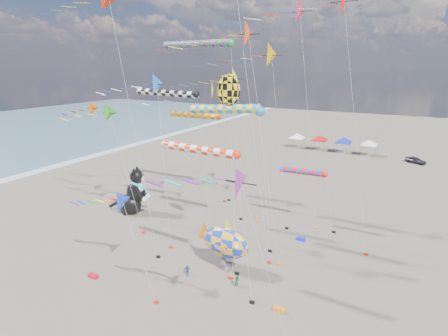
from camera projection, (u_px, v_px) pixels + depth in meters
ground at (124, 322)px, 25.01m from camera, size 260.00×260.00×0.00m
delta_kite_0 at (134, 87)px, 32.33m from camera, size 10.16×2.07×17.12m
delta_kite_1 at (111, 115)px, 36.25m from camera, size 9.97×2.15×14.12m
delta_kite_2 at (232, 181)px, 18.26m from camera, size 10.08×1.87×13.17m
delta_kite_5 at (232, 80)px, 38.20m from camera, size 11.29×2.60×17.67m
delta_kite_6 at (326, 7)px, 30.12m from camera, size 14.73×2.51×24.11m
delta_kite_7 at (105, 206)px, 27.09m from camera, size 9.53×1.95×8.46m
delta_kite_8 at (284, 14)px, 35.28m from camera, size 14.54×2.73×24.34m
delta_kite_9 at (191, 100)px, 45.72m from camera, size 10.94×1.69×14.60m
delta_kite_10 at (230, 38)px, 28.95m from camera, size 12.97×2.24×21.34m
delta_kite_11 at (97, 110)px, 45.05m from camera, size 10.34×1.89×13.41m
delta_kite_12 at (264, 57)px, 35.68m from camera, size 11.67×2.67×20.12m
windsock_0 at (228, 110)px, 32.79m from camera, size 9.01×0.91×14.19m
windsock_1 at (170, 94)px, 36.43m from camera, size 9.05×0.70×15.27m
windsock_2 at (305, 172)px, 38.25m from camera, size 6.62×0.68×6.83m
windsock_3 at (197, 116)px, 46.64m from camera, size 9.14×0.82×11.68m
windsock_4 at (200, 45)px, 38.54m from camera, size 10.30×0.89×20.41m
windsock_5 at (202, 151)px, 25.71m from camera, size 8.05×0.68×12.05m
angelfish_kite at (226, 92)px, 29.02m from camera, size 3.74×3.02×17.05m
cat_inflatable at (131, 190)px, 42.68m from camera, size 4.97×3.63×6.04m
fish_inflatable at (225, 242)px, 30.63m from camera, size 5.92×2.57×5.02m
person_adult at (223, 263)px, 31.08m from camera, size 0.63×0.48×1.56m
child_green at (237, 281)px, 28.84m from camera, size 0.54×0.43×1.06m
child_blue at (187, 270)px, 30.39m from camera, size 0.68×0.45×1.08m
kite_bag_0 at (301, 239)px, 36.69m from camera, size 0.90×0.44×0.30m
kite_bag_1 at (221, 237)px, 37.12m from camera, size 0.90×0.44×0.30m
kite_bag_2 at (93, 276)px, 30.27m from camera, size 0.90×0.44×0.30m
kite_bag_3 at (279, 310)px, 26.07m from camera, size 0.90×0.44×0.30m
tent_row at (332, 137)px, 73.97m from camera, size 19.20×4.20×3.80m
parked_car at (416, 160)px, 65.58m from camera, size 3.90×3.02×1.24m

